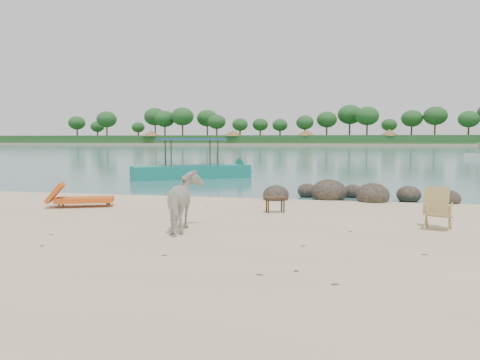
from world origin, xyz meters
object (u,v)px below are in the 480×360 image
object	(u,v)px
lounge_chair	(85,197)
boat_near	(191,145)
deck_chair	(438,210)
boulders	(349,195)
side_table	(275,206)
cow	(186,203)

from	to	relation	value
lounge_chair	boat_near	world-z (taller)	boat_near
lounge_chair	deck_chair	world-z (taller)	deck_chair
boulders	lounge_chair	distance (m)	8.41
lounge_chair	boat_near	distance (m)	11.13
lounge_chair	boat_near	xyz separation A→B (m)	(-0.36, 11.03, 1.38)
boulders	lounge_chair	xyz separation A→B (m)	(-7.63, -3.53, 0.14)
boulders	side_table	xyz separation A→B (m)	(-1.98, -3.40, 0.04)
cow	side_table	xyz separation A→B (m)	(1.53, 2.94, -0.43)
cow	lounge_chair	distance (m)	4.99
cow	side_table	bearing A→B (deg)	-130.28
boulders	deck_chair	bearing A→B (deg)	-69.48
side_table	boat_near	size ratio (longest dim) A/B	0.08
side_table	lounge_chair	bearing A→B (deg)	160.09
side_table	boat_near	xyz separation A→B (m)	(-6.01, 10.90, 1.47)
side_table	lounge_chair	distance (m)	5.65
side_table	lounge_chair	xyz separation A→B (m)	(-5.65, -0.13, 0.09)
cow	lounge_chair	xyz separation A→B (m)	(-4.12, 2.81, -0.34)
cow	side_table	world-z (taller)	cow
boat_near	side_table	bearing A→B (deg)	-95.30
deck_chair	boat_near	xyz separation A→B (m)	(-9.86, 12.50, 1.23)
cow	side_table	size ratio (longest dim) A/B	2.88
cow	lounge_chair	bearing A→B (deg)	-47.11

